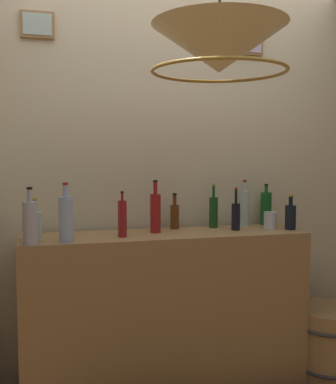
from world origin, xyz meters
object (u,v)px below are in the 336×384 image
(liquor_bottle_rye, at_px, (244,208))
(liquor_bottle_scotch, at_px, (155,212))
(wooden_barrel, at_px, (329,343))
(liquor_bottle_rum, at_px, (266,208))
(liquor_bottle_bourbon, at_px, (66,218))
(liquor_bottle_sherry, at_px, (122,218))
(liquor_bottle_mezcal, at_px, (213,212))
(glass_tumbler_rocks, at_px, (270,220))
(liquor_bottle_brandy, at_px, (236,216))
(pendant_lamp, at_px, (219,50))
(liquor_bottle_port, at_px, (35,225))
(liquor_bottle_vodka, at_px, (290,216))
(liquor_bottle_vermouth, at_px, (30,222))
(liquor_bottle_amaro, at_px, (175,215))

(liquor_bottle_rye, bearing_deg, liquor_bottle_scotch, -169.97)
(wooden_barrel, bearing_deg, liquor_bottle_rum, 137.69)
(liquor_bottle_bourbon, relative_size, liquor_bottle_sherry, 1.22)
(liquor_bottle_mezcal, bearing_deg, liquor_bottle_sherry, -163.16)
(glass_tumbler_rocks, bearing_deg, liquor_bottle_brandy, 178.25)
(liquor_bottle_rye, bearing_deg, liquor_bottle_sherry, -166.09)
(liquor_bottle_bourbon, height_order, liquor_bottle_scotch, liquor_bottle_bourbon)
(wooden_barrel, bearing_deg, pendant_lamp, -150.27)
(liquor_bottle_mezcal, bearing_deg, liquor_bottle_port, -171.02)
(liquor_bottle_vodka, xyz_separation_m, liquor_bottle_mezcal, (-0.44, 0.19, 0.02))
(liquor_bottle_bourbon, distance_m, liquor_bottle_vermouth, 0.18)
(liquor_bottle_rye, xyz_separation_m, liquor_bottle_rum, (0.16, 0.01, -0.01))
(liquor_bottle_bourbon, relative_size, liquor_bottle_vermouth, 1.06)
(glass_tumbler_rocks, distance_m, pendant_lamp, 1.26)
(pendant_lamp, bearing_deg, liquor_bottle_sherry, 118.90)
(liquor_bottle_port, relative_size, glass_tumbler_rocks, 2.16)
(liquor_bottle_scotch, xyz_separation_m, liquor_bottle_brandy, (0.50, -0.04, -0.03))
(liquor_bottle_port, height_order, liquor_bottle_mezcal, liquor_bottle_mezcal)
(liquor_bottle_rum, height_order, glass_tumbler_rocks, liquor_bottle_rum)
(liquor_bottle_rye, distance_m, liquor_bottle_port, 1.33)
(glass_tumbler_rocks, bearing_deg, liquor_bottle_rye, 124.36)
(liquor_bottle_vermouth, distance_m, liquor_bottle_mezcal, 1.15)
(liquor_bottle_rum, xyz_separation_m, liquor_bottle_brandy, (-0.28, -0.16, -0.02))
(liquor_bottle_scotch, height_order, wooden_barrel, liquor_bottle_scotch)
(liquor_bottle_amaro, relative_size, liquor_bottle_rye, 0.75)
(liquor_bottle_rye, bearing_deg, liquor_bottle_brandy, -129.28)
(liquor_bottle_brandy, bearing_deg, liquor_bottle_rye, 50.72)
(liquor_bottle_rye, distance_m, liquor_bottle_rum, 0.16)
(liquor_bottle_scotch, distance_m, wooden_barrel, 1.40)
(liquor_bottle_amaro, bearing_deg, liquor_bottle_mezcal, -4.09)
(glass_tumbler_rocks, bearing_deg, liquor_bottle_vodka, -27.31)
(liquor_bottle_vermouth, relative_size, pendant_lamp, 0.47)
(liquor_bottle_mezcal, bearing_deg, liquor_bottle_vermouth, -165.24)
(liquor_bottle_amaro, distance_m, liquor_bottle_bourbon, 0.74)
(liquor_bottle_port, relative_size, pendant_lamp, 0.36)
(liquor_bottle_bourbon, height_order, liquor_bottle_brandy, liquor_bottle_bourbon)
(liquor_bottle_scotch, bearing_deg, liquor_bottle_vermouth, -164.01)
(liquor_bottle_vodka, distance_m, liquor_bottle_brandy, 0.34)
(liquor_bottle_scotch, height_order, liquor_bottle_sherry, liquor_bottle_scotch)
(liquor_bottle_brandy, distance_m, wooden_barrel, 1.03)
(liquor_bottle_mezcal, bearing_deg, liquor_bottle_bourbon, -164.17)
(liquor_bottle_vodka, distance_m, liquor_bottle_mezcal, 0.48)
(liquor_bottle_amaro, bearing_deg, liquor_bottle_port, -167.21)
(liquor_bottle_sherry, height_order, liquor_bottle_brandy, liquor_bottle_brandy)
(liquor_bottle_port, bearing_deg, wooden_barrel, -2.47)
(liquor_bottle_amaro, distance_m, liquor_bottle_rum, 0.64)
(liquor_bottle_port, distance_m, liquor_bottle_brandy, 1.19)
(liquor_bottle_vermouth, bearing_deg, liquor_bottle_brandy, 7.73)
(liquor_bottle_rye, distance_m, liquor_bottle_scotch, 0.63)
(liquor_bottle_rye, relative_size, liquor_bottle_rum, 1.11)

